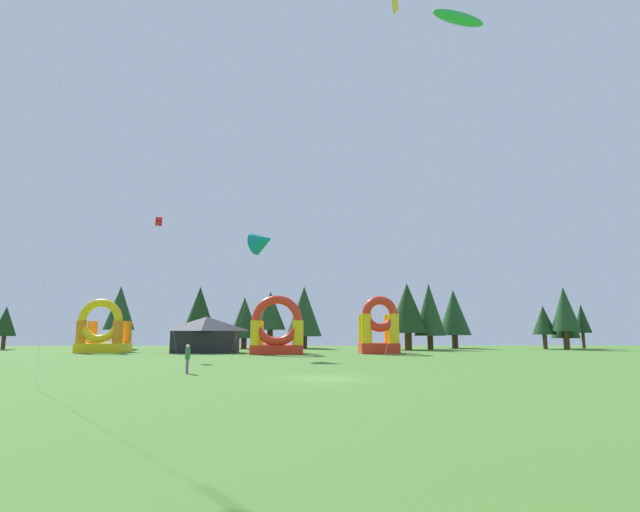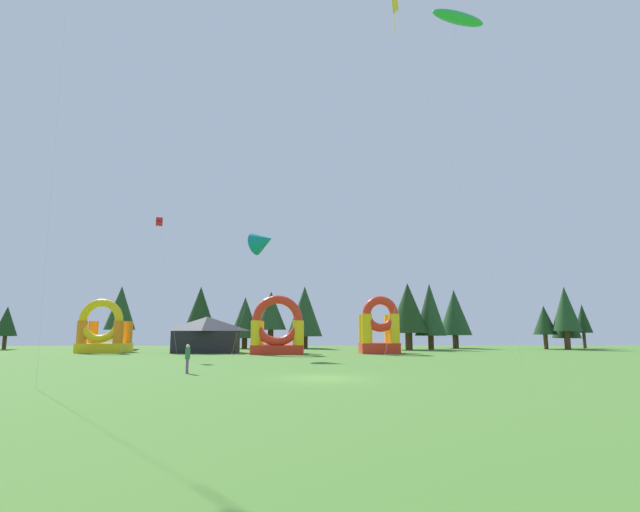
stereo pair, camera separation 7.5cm
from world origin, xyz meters
The scene contains 23 objects.
ground_plane centered at (0.00, 0.00, 0.00)m, with size 120.00×120.00×0.00m, color #47752D.
kite_yellow_diamond centered at (5.40, 4.80, 26.03)m, with size 9.54×2.94×26.85m.
kite_teal_delta centered at (-5.50, 21.52, 11.67)m, with size 4.06×5.85×13.03m.
kite_red_box centered at (-16.40, 22.18, 13.79)m, with size 2.71×1.21×14.23m.
kite_green_parafoil centered at (8.66, 0.59, 22.28)m, with size 7.50×2.30×23.03m.
person_midfield centered at (-8.21, 3.14, 1.04)m, with size 0.30×0.30×1.75m.
inflatable_yellow_castle centered at (-4.28, 27.92, 2.29)m, with size 5.86×4.23×6.55m.
inflatable_red_slide centered at (7.48, 29.59, 2.44)m, with size 4.37×4.45×6.58m.
inflatable_blue_arch centered at (-25.70, 32.50, 2.24)m, with size 5.48×4.18×6.42m.
festival_tent centered at (-12.97, 31.29, 2.14)m, with size 7.41×4.00×4.28m.
tree_row_0 centered at (-44.03, 43.25, 3.94)m, with size 3.01×3.01×6.10m.
tree_row_1 centered at (-28.49, 44.65, 5.89)m, with size 4.40×4.40×9.15m.
tree_row_2 centered at (-16.57, 43.58, 5.68)m, with size 4.59×4.59×9.02m.
tree_row_3 centered at (-10.29, 45.47, 4.55)m, with size 4.46×4.46×7.62m.
tree_row_4 centered at (-6.37, 44.58, 5.50)m, with size 4.55×4.55×8.37m.
tree_row_5 centered at (-1.39, 45.96, 5.51)m, with size 5.34×5.34×9.29m.
tree_row_6 centered at (13.13, 40.17, 5.74)m, with size 5.42×5.42×9.28m.
tree_row_7 centered at (16.42, 40.99, 5.57)m, with size 4.39×4.39×9.28m.
tree_row_8 centered at (21.40, 45.87, 5.35)m, with size 4.93×4.93×8.82m.
tree_row_9 centered at (33.30, 42.14, 4.09)m, with size 3.27×3.27×6.21m.
tree_row_10 centered at (35.57, 40.41, 5.64)m, with size 3.93×3.93×8.83m.
tree_row_11 centered at (37.17, 43.62, 4.92)m, with size 3.95×3.95×8.35m.
tree_row_12 centered at (40.58, 45.01, 4.38)m, with size 2.56×2.56×6.57m.
Camera 1 is at (-0.86, -27.07, 2.56)m, focal length 26.98 mm.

